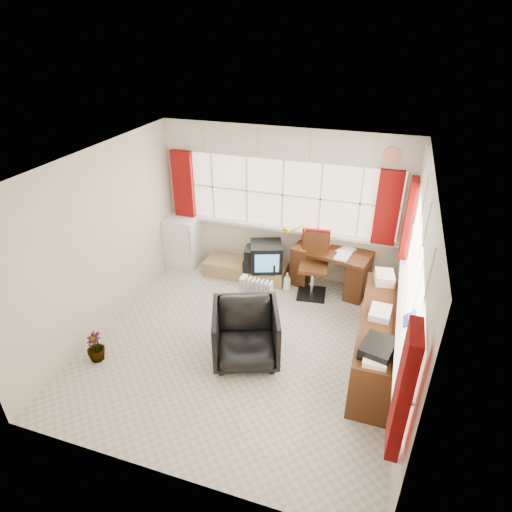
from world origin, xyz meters
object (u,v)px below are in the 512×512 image
(mini_fridge, at_px, (184,241))
(tv_bench, at_px, (246,269))
(task_chair, at_px, (314,261))
(desk_lamp, at_px, (305,232))
(radiator, at_px, (258,302))
(office_chair, at_px, (246,334))
(credenza, at_px, (378,340))
(crt_tv, at_px, (266,256))
(desk, at_px, (331,267))

(mini_fridge, bearing_deg, tv_bench, -3.85)
(task_chair, bearing_deg, desk_lamp, 164.39)
(task_chair, height_order, tv_bench, task_chair)
(radiator, bearing_deg, tv_bench, 118.11)
(desk_lamp, height_order, office_chair, desk_lamp)
(radiator, distance_m, mini_fridge, 2.08)
(credenza, bearing_deg, office_chair, -165.88)
(credenza, distance_m, crt_tv, 2.39)
(desk, distance_m, office_chair, 2.14)
(office_chair, bearing_deg, desk_lamp, 59.21)
(radiator, height_order, mini_fridge, mini_fridge)
(desk_lamp, relative_size, office_chair, 0.54)
(tv_bench, bearing_deg, desk, 3.20)
(task_chair, relative_size, tv_bench, 0.76)
(desk, xyz_separation_m, tv_bench, (-1.43, -0.08, -0.26))
(tv_bench, bearing_deg, office_chair, -70.60)
(desk, height_order, task_chair, task_chair)
(mini_fridge, bearing_deg, desk, 0.00)
(task_chair, relative_size, credenza, 0.53)
(tv_bench, xyz_separation_m, crt_tv, (0.38, -0.07, 0.35))
(desk, bearing_deg, desk_lamp, -160.99)
(desk, height_order, tv_bench, desk)
(desk_lamp, relative_size, crt_tv, 0.72)
(desk, xyz_separation_m, task_chair, (-0.25, -0.20, 0.18))
(radiator, bearing_deg, office_chair, -82.16)
(task_chair, height_order, crt_tv, task_chair)
(desk_lamp, distance_m, credenza, 2.03)
(task_chair, height_order, credenza, task_chair)
(office_chair, relative_size, mini_fridge, 0.94)
(desk_lamp, bearing_deg, desk, 19.01)
(desk_lamp, height_order, task_chair, desk_lamp)
(credenza, bearing_deg, task_chair, 128.05)
(task_chair, relative_size, office_chair, 1.26)
(radiator, height_order, crt_tv, crt_tv)
(office_chair, relative_size, crt_tv, 1.33)
(task_chair, relative_size, crt_tv, 1.68)
(desk_lamp, relative_size, radiator, 0.71)
(desk_lamp, xyz_separation_m, office_chair, (-0.32, -1.85, -0.62))
(office_chair, bearing_deg, tv_bench, 88.45)
(credenza, distance_m, mini_fridge, 3.82)
(desk, distance_m, tv_bench, 1.46)
(radiator, distance_m, credenza, 1.79)
(tv_bench, distance_m, crt_tv, 0.53)
(desk, bearing_deg, tv_bench, -176.80)
(desk_lamp, distance_m, office_chair, 1.98)
(office_chair, bearing_deg, task_chair, 53.37)
(desk_lamp, distance_m, mini_fridge, 2.26)
(office_chair, distance_m, radiator, 0.90)
(task_chair, xyz_separation_m, office_chair, (-0.51, -1.80, -0.18))
(task_chair, bearing_deg, mini_fridge, 175.18)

